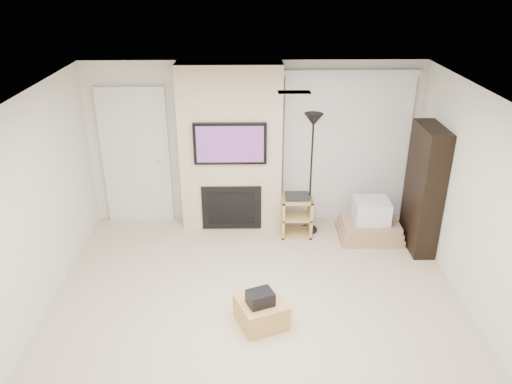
{
  "coord_description": "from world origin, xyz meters",
  "views": [
    {
      "loc": [
        -0.11,
        -4.45,
        3.74
      ],
      "look_at": [
        0.0,
        1.2,
        1.15
      ],
      "focal_mm": 35.0,
      "sensor_mm": 36.0,
      "label": 1
    }
  ],
  "objects_px": {
    "box_stack": "(370,223)",
    "bookshelf": "(424,189)",
    "ottoman": "(261,312)",
    "floor_lamp": "(313,140)",
    "av_stand": "(296,213)"
  },
  "relations": [
    {
      "from": "ottoman",
      "to": "av_stand",
      "type": "distance_m",
      "value": 2.15
    },
    {
      "from": "ottoman",
      "to": "box_stack",
      "type": "distance_m",
      "value": 2.56
    },
    {
      "from": "box_stack",
      "to": "bookshelf",
      "type": "bearing_deg",
      "value": -22.57
    },
    {
      "from": "floor_lamp",
      "to": "bookshelf",
      "type": "relative_size",
      "value": 1.03
    },
    {
      "from": "ottoman",
      "to": "bookshelf",
      "type": "relative_size",
      "value": 0.28
    },
    {
      "from": "ottoman",
      "to": "box_stack",
      "type": "xyz_separation_m",
      "value": [
        1.67,
        1.94,
        0.08
      ]
    },
    {
      "from": "box_stack",
      "to": "bookshelf",
      "type": "relative_size",
      "value": 0.51
    },
    {
      "from": "ottoman",
      "to": "box_stack",
      "type": "height_order",
      "value": "box_stack"
    },
    {
      "from": "av_stand",
      "to": "box_stack",
      "type": "height_order",
      "value": "av_stand"
    },
    {
      "from": "av_stand",
      "to": "bookshelf",
      "type": "height_order",
      "value": "bookshelf"
    },
    {
      "from": "floor_lamp",
      "to": "box_stack",
      "type": "xyz_separation_m",
      "value": [
        0.89,
        -0.22,
        -1.22
      ]
    },
    {
      "from": "ottoman",
      "to": "floor_lamp",
      "type": "bearing_deg",
      "value": 70.02
    },
    {
      "from": "ottoman",
      "to": "bookshelf",
      "type": "xyz_separation_m",
      "value": [
        2.3,
        1.68,
        0.75
      ]
    },
    {
      "from": "ottoman",
      "to": "box_stack",
      "type": "relative_size",
      "value": 0.54
    },
    {
      "from": "av_stand",
      "to": "ottoman",
      "type": "bearing_deg",
      "value": -105.85
    }
  ]
}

